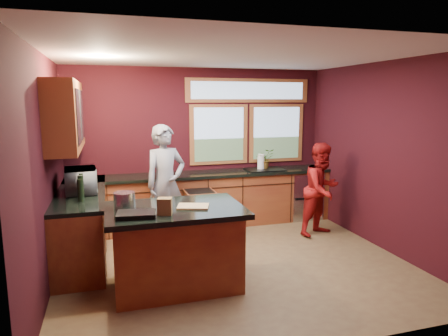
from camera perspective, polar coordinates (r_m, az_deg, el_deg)
name	(u,v)px	position (r m, az deg, el deg)	size (l,w,h in m)	color
floor	(234,263)	(5.50, 1.47, -13.37)	(4.50, 4.50, 0.00)	brown
room_shell	(184,128)	(5.24, -5.81, 5.76)	(4.52, 4.02, 2.71)	black
back_counter	(215,198)	(6.95, -1.25, -4.38)	(4.50, 0.64, 0.93)	maroon
left_counter	(82,223)	(5.92, -19.64, -7.45)	(0.64, 2.30, 0.93)	maroon
island	(176,246)	(4.74, -6.90, -11.06)	(1.55, 1.05, 0.95)	maroon
person_grey	(166,184)	(6.11, -8.34, -2.27)	(0.66, 0.43, 1.80)	slate
person_red	(322,189)	(6.57, 13.80, -2.97)	(0.73, 0.56, 1.49)	maroon
microwave	(81,181)	(5.66, -19.76, -1.69)	(0.59, 0.40, 0.32)	#999999
potted_plant	(264,159)	(7.17, 5.79, 1.29)	(0.33, 0.29, 0.37)	#999999
paper_towel	(261,162)	(7.10, 5.29, 0.86)	(0.12, 0.12, 0.28)	white
cutting_board	(193,206)	(4.59, -4.44, -5.49)	(0.35, 0.25, 0.02)	tan
stock_pot	(124,200)	(4.67, -14.04, -4.46)	(0.24, 0.24, 0.18)	silver
paper_bag	(165,206)	(4.32, -8.46, -5.43)	(0.15, 0.12, 0.18)	brown
black_tray	(136,214)	(4.31, -12.42, -6.49)	(0.40, 0.28, 0.05)	black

